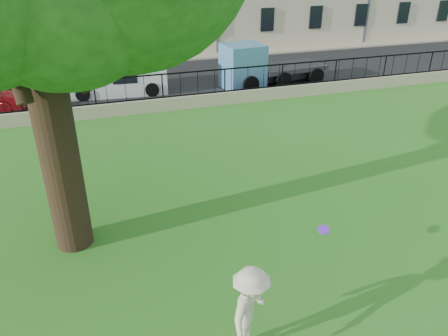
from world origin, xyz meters
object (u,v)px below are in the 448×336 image
object	(u,v)px
man	(250,311)
white_van	(116,73)
blue_truck	(272,63)
frisbee	(324,230)

from	to	relation	value
man	white_van	size ratio (longest dim) A/B	0.38
white_van	blue_truck	world-z (taller)	blue_truck
blue_truck	man	bearing A→B (deg)	-120.93
man	blue_truck	distance (m)	18.00
white_van	blue_truck	bearing A→B (deg)	-2.22
frisbee	white_van	distance (m)	15.95
white_van	blue_truck	distance (m)	8.30
frisbee	blue_truck	bearing A→B (deg)	70.47
frisbee	white_van	size ratio (longest dim) A/B	0.05
man	frisbee	xyz separation A→B (m)	(2.42, 1.65, 0.16)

